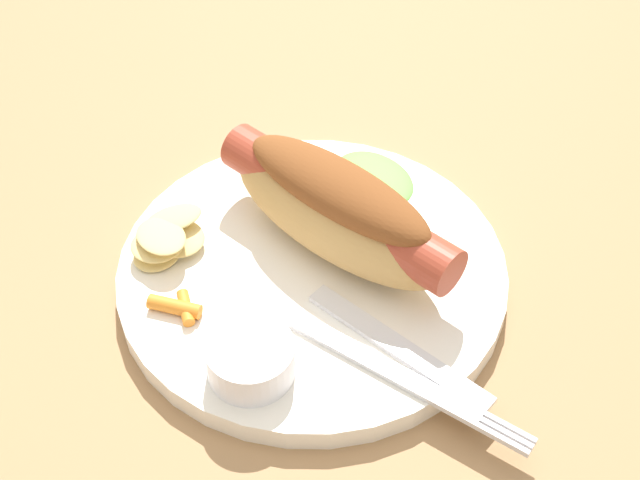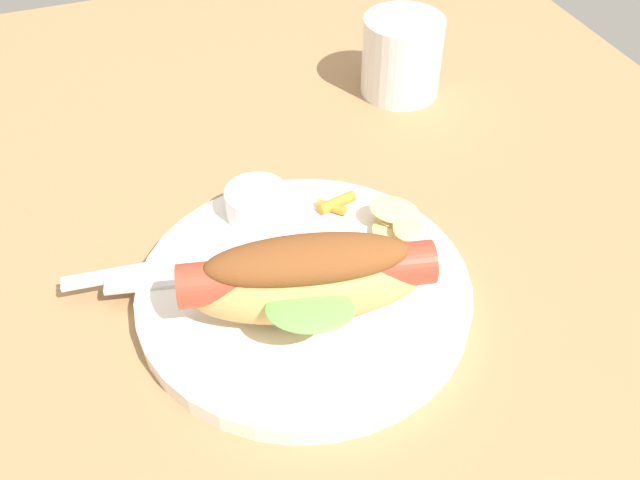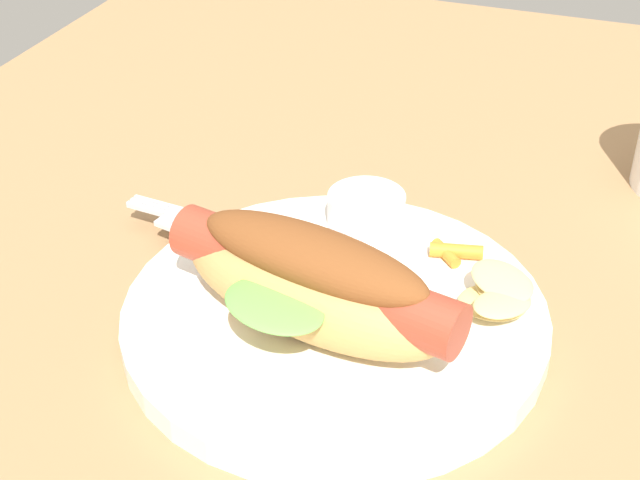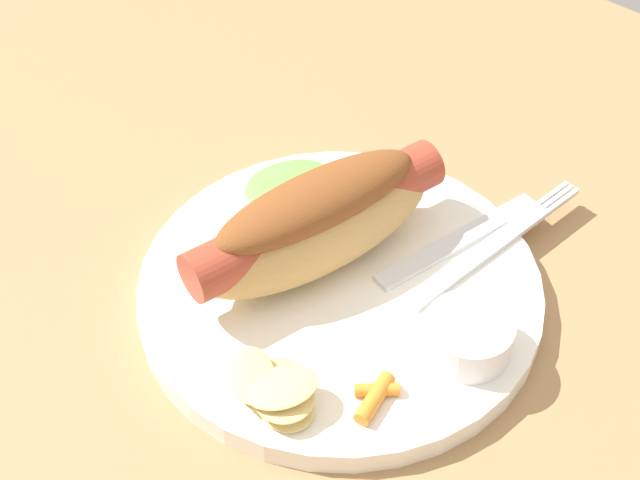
% 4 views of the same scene
% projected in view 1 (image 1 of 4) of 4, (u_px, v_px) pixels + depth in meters
% --- Properties ---
extents(ground_plane, '(1.20, 0.90, 0.02)m').
position_uv_depth(ground_plane, '(300.00, 262.00, 0.63)').
color(ground_plane, '#9E754C').
extents(plate, '(0.25, 0.25, 0.02)m').
position_uv_depth(plate, '(312.00, 274.00, 0.60)').
color(plate, white).
rests_on(plate, ground_plane).
extents(hot_dog, '(0.11, 0.18, 0.07)m').
position_uv_depth(hot_dog, '(338.00, 208.00, 0.58)').
color(hot_dog, tan).
rests_on(hot_dog, plate).
extents(sauce_ramekin, '(0.05, 0.05, 0.02)m').
position_uv_depth(sauce_ramekin, '(251.00, 359.00, 0.53)').
color(sauce_ramekin, white).
rests_on(sauce_ramekin, plate).
extents(fork, '(0.03, 0.16, 0.00)m').
position_uv_depth(fork, '(401.00, 377.00, 0.53)').
color(fork, silver).
rests_on(fork, plate).
extents(knife, '(0.04, 0.13, 0.00)m').
position_uv_depth(knife, '(398.00, 347.00, 0.55)').
color(knife, silver).
rests_on(knife, plate).
extents(chips_pile, '(0.07, 0.05, 0.02)m').
position_uv_depth(chips_pile, '(165.00, 238.00, 0.60)').
color(chips_pile, '#E1C578').
rests_on(chips_pile, plate).
extents(carrot_garnish, '(0.02, 0.03, 0.01)m').
position_uv_depth(carrot_garnish, '(178.00, 307.00, 0.57)').
color(carrot_garnish, orange).
rests_on(carrot_garnish, plate).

